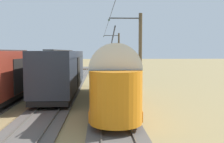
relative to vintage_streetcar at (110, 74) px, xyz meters
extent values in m
plane|color=#937F51|center=(4.12, -5.39, -2.25)|extent=(220.00, 220.00, 0.00)
cube|color=#56514C|center=(0.00, -5.39, -2.20)|extent=(2.80, 80.00, 0.10)
cube|color=#59544C|center=(0.72, -5.39, -2.11)|extent=(0.07, 80.00, 0.08)
cube|color=#59544C|center=(-0.72, -5.39, -2.11)|extent=(0.07, 80.00, 0.08)
cube|color=#47331E|center=(0.00, -37.39, -2.15)|extent=(2.50, 0.24, 0.08)
cube|color=#47331E|center=(0.00, -36.74, -2.15)|extent=(2.50, 0.24, 0.08)
cube|color=#47331E|center=(0.00, -36.09, -2.15)|extent=(2.50, 0.24, 0.08)
cube|color=#47331E|center=(0.00, -35.44, -2.15)|extent=(2.50, 0.24, 0.08)
cube|color=#47331E|center=(0.00, -34.79, -2.15)|extent=(2.50, 0.24, 0.08)
cube|color=#56514C|center=(4.12, -5.39, -2.20)|extent=(2.80, 80.00, 0.10)
cube|color=#59544C|center=(4.84, -5.39, -2.11)|extent=(0.07, 80.00, 0.08)
cube|color=#59544C|center=(3.40, -5.39, -2.11)|extent=(0.07, 80.00, 0.08)
cube|color=#47331E|center=(4.12, -37.39, -2.15)|extent=(2.50, 0.24, 0.08)
cube|color=#47331E|center=(4.12, -36.74, -2.15)|extent=(2.50, 0.24, 0.08)
cube|color=#47331E|center=(4.12, -36.09, -2.15)|extent=(2.50, 0.24, 0.08)
cube|color=#47331E|center=(4.12, -35.44, -2.15)|extent=(2.50, 0.24, 0.08)
cube|color=#47331E|center=(4.12, -34.79, -2.15)|extent=(2.50, 0.24, 0.08)
cube|color=#56514C|center=(8.24, -5.39, -2.20)|extent=(2.80, 80.00, 0.10)
cube|color=#59544C|center=(8.95, -5.39, -2.11)|extent=(0.07, 80.00, 0.08)
cube|color=#59544C|center=(7.52, -5.39, -2.11)|extent=(0.07, 80.00, 0.08)
cube|color=#47331E|center=(8.24, -37.39, -2.15)|extent=(2.50, 0.24, 0.08)
cube|color=#47331E|center=(8.24, -36.74, -2.15)|extent=(2.50, 0.24, 0.08)
cube|color=#47331E|center=(8.24, -36.09, -2.15)|extent=(2.50, 0.24, 0.08)
cube|color=#47331E|center=(8.24, -35.44, -2.15)|extent=(2.50, 0.24, 0.08)
cube|color=#47331E|center=(8.24, -34.79, -2.15)|extent=(2.50, 0.24, 0.08)
cube|color=orange|center=(0.00, 0.01, -1.55)|extent=(2.65, 13.47, 0.55)
cube|color=orange|center=(0.00, 0.01, -0.80)|extent=(2.55, 13.47, 0.95)
cube|color=yellow|center=(0.00, 0.01, 0.20)|extent=(2.55, 13.47, 1.05)
cylinder|color=silver|center=(0.00, 0.01, 0.73)|extent=(2.65, 13.20, 2.65)
cylinder|color=orange|center=(0.00, -6.68, -0.55)|extent=(2.55, 2.55, 2.55)
cylinder|color=orange|center=(0.00, 6.69, -0.55)|extent=(2.55, 2.55, 2.55)
cube|color=black|center=(0.00, -7.81, 0.46)|extent=(1.63, 0.08, 0.36)
cube|color=black|center=(0.00, -7.85, 0.15)|extent=(1.73, 0.06, 0.80)
cube|color=black|center=(-1.29, 0.01, 0.20)|extent=(0.04, 11.31, 0.80)
cube|color=black|center=(1.29, 0.01, 0.20)|extent=(0.04, 11.31, 0.80)
cylinder|color=silver|center=(0.00, -7.94, -0.80)|extent=(0.24, 0.06, 0.24)
cube|color=gray|center=(0.00, -7.87, -1.72)|extent=(1.94, 0.12, 0.20)
cylinder|color=black|center=(0.00, 4.07, 2.47)|extent=(0.07, 4.11, 0.91)
cylinder|color=black|center=(-0.72, -4.30, -1.69)|extent=(0.10, 0.76, 0.76)
cylinder|color=black|center=(0.72, -4.30, -1.69)|extent=(0.10, 0.76, 0.76)
cylinder|color=black|center=(-0.72, 4.32, -1.69)|extent=(0.10, 0.76, 0.76)
cylinder|color=black|center=(0.72, 4.32, -1.69)|extent=(0.10, 0.76, 0.76)
cube|color=black|center=(6.76, -0.32, -0.18)|extent=(0.06, 2.20, 2.56)
cylinder|color=black|center=(7.52, -5.31, -1.65)|extent=(0.10, 0.84, 0.84)
cylinder|color=black|center=(8.95, -5.31, -1.65)|extent=(0.10, 0.84, 0.84)
cube|color=#2D333D|center=(4.12, -4.19, 0.08)|extent=(2.90, 13.63, 3.20)
cube|color=#332D28|center=(4.12, -4.19, 1.74)|extent=(0.70, 12.27, 0.08)
cube|color=black|center=(4.12, -4.19, -1.72)|extent=(2.70, 13.63, 0.36)
cube|color=black|center=(2.64, -4.19, -0.18)|extent=(0.06, 2.20, 2.56)
cylinder|color=black|center=(3.40, -8.96, -1.65)|extent=(0.10, 0.84, 0.84)
cylinder|color=black|center=(4.84, -8.96, -1.65)|extent=(0.10, 0.84, 0.84)
cylinder|color=black|center=(3.40, 0.58, -1.65)|extent=(0.10, 0.84, 0.84)
cylinder|color=black|center=(4.84, 0.58, -1.65)|extent=(0.10, 0.84, 0.84)
cylinder|color=#4C3D28|center=(-2.50, -23.33, 1.20)|extent=(0.28, 0.28, 6.91)
cylinder|color=#2D2D2D|center=(-1.25, -23.33, 4.26)|extent=(2.50, 0.10, 0.10)
sphere|color=#334733|center=(0.00, -23.33, 4.11)|extent=(0.16, 0.16, 0.16)
cylinder|color=#4C3D28|center=(-2.50, -1.45, 1.20)|extent=(0.28, 0.28, 6.91)
cylinder|color=#2D2D2D|center=(-1.25, -1.45, 4.26)|extent=(2.50, 0.10, 0.10)
sphere|color=#334733|center=(0.00, -1.45, 4.11)|extent=(0.16, 0.16, 0.16)
cylinder|color=black|center=(0.00, -1.45, 4.11)|extent=(0.03, 47.77, 0.03)
cylinder|color=black|center=(-1.25, -23.33, 4.26)|extent=(2.50, 0.02, 0.02)
cube|color=#47331E|center=(10.82, -8.71, -2.16)|extent=(0.24, 2.40, 0.18)
cube|color=#47331E|center=(11.12, -8.71, -2.16)|extent=(0.24, 2.40, 0.18)
cube|color=#47331E|center=(11.12, -9.01, -1.98)|extent=(2.40, 0.24, 0.18)
cube|color=#47331E|center=(11.12, -8.71, -1.98)|extent=(2.40, 0.24, 0.18)
cube|color=#47331E|center=(11.12, -8.41, -1.98)|extent=(2.40, 0.24, 0.18)
cube|color=#47331E|center=(10.82, -8.71, -1.80)|extent=(0.24, 2.40, 0.18)
cube|color=#47331E|center=(11.12, -8.71, -1.80)|extent=(0.24, 2.40, 0.18)
camera|label=1|loc=(0.81, 18.85, 1.64)|focal=40.99mm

